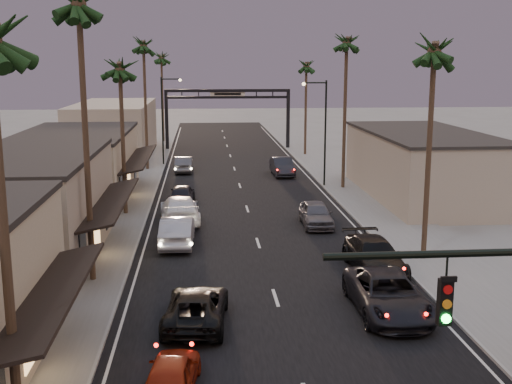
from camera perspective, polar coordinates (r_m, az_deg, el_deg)
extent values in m
plane|color=slate|center=(49.52, -1.04, -0.74)|extent=(200.00, 200.00, 0.00)
cube|color=black|center=(54.41, -1.39, 0.37)|extent=(14.00, 120.00, 0.02)
cube|color=slate|center=(61.51, -10.67, 1.52)|extent=(5.00, 92.00, 0.12)
cube|color=slate|center=(62.49, 6.94, 1.79)|extent=(5.00, 92.00, 0.12)
cube|color=gray|center=(36.49, -20.31, -1.47)|extent=(8.00, 14.00, 5.50)
cube|color=tan|center=(51.85, -15.70, 2.19)|extent=(8.00, 16.00, 5.00)
cube|color=gray|center=(74.32, -12.46, 5.43)|extent=(8.00, 20.00, 6.00)
cube|color=gray|center=(51.88, 14.58, 2.26)|extent=(8.00, 18.00, 5.00)
cube|color=black|center=(14.16, 16.43, -9.36)|extent=(0.28, 0.22, 1.00)
cube|color=black|center=(78.71, -7.94, 6.28)|extent=(0.40, 0.40, 7.00)
cube|color=black|center=(79.32, 2.86, 6.41)|extent=(0.40, 0.40, 7.00)
cube|color=black|center=(78.43, -2.55, 8.99)|extent=(15.20, 0.35, 0.35)
cube|color=black|center=(78.47, -2.54, 8.41)|extent=(15.20, 0.30, 0.30)
cube|color=beige|center=(78.43, -2.54, 8.70)|extent=(4.20, 0.12, 1.00)
cylinder|color=black|center=(54.63, 6.18, 5.13)|extent=(0.16, 0.16, 9.00)
cylinder|color=black|center=(54.14, 5.22, 9.65)|extent=(2.00, 0.12, 0.12)
sphere|color=#FFD899|center=(54.00, 4.27, 9.56)|extent=(0.30, 0.30, 0.30)
cylinder|color=black|center=(66.68, -8.32, 6.21)|extent=(0.16, 0.16, 9.00)
cylinder|color=black|center=(66.38, -7.56, 9.93)|extent=(2.00, 0.12, 0.12)
sphere|color=#FFD899|center=(66.35, -6.77, 9.86)|extent=(0.30, 0.30, 0.30)
cylinder|color=#38281C|center=(18.78, -21.42, -4.69)|extent=(0.28, 0.28, 11.00)
cylinder|color=#38281C|center=(31.02, -14.86, 3.73)|extent=(0.28, 0.28, 13.00)
cylinder|color=#38281C|center=(44.95, -11.74, 4.24)|extent=(0.28, 0.28, 10.00)
sphere|color=black|center=(44.62, -12.04, 11.39)|extent=(3.20, 3.20, 3.20)
cylinder|color=#38281C|center=(63.68, -9.79, 7.28)|extent=(0.28, 0.28, 12.00)
sphere|color=black|center=(63.56, -9.99, 13.22)|extent=(3.20, 3.20, 3.20)
cylinder|color=#38281C|center=(34.74, 15.09, 2.85)|extent=(0.28, 0.28, 11.00)
sphere|color=black|center=(34.40, 15.62, 12.94)|extent=(3.20, 3.20, 3.20)
cylinder|color=#38281C|center=(53.80, 7.89, 6.59)|extent=(0.28, 0.28, 12.00)
sphere|color=black|center=(53.65, 8.09, 13.63)|extent=(3.20, 3.20, 3.20)
cylinder|color=#38281C|center=(73.46, 4.44, 7.16)|extent=(0.28, 0.28, 10.00)
sphere|color=black|center=(73.25, 4.51, 11.53)|extent=(3.20, 3.20, 3.20)
cylinder|color=#38281C|center=(86.59, -8.31, 8.06)|extent=(0.28, 0.28, 11.00)
sphere|color=black|center=(86.45, -8.43, 12.09)|extent=(3.20, 3.20, 3.20)
imported|color=maroon|center=(21.46, -7.53, -15.79)|extent=(2.03, 4.12, 1.35)
imported|color=black|center=(26.51, -5.33, -10.16)|extent=(2.88, 5.40, 1.45)
imported|color=#A7A7AC|center=(37.58, -7.01, -3.44)|extent=(1.97, 5.27, 1.72)
imported|color=white|center=(42.92, -6.79, -1.53)|extent=(2.96, 6.26, 1.76)
imported|color=black|center=(48.48, -6.60, -0.18)|extent=(2.01, 4.48, 1.50)
imported|color=#48484D|center=(62.52, -6.43, 2.46)|extent=(1.65, 4.64, 1.52)
imported|color=black|center=(28.00, 11.62, -8.89)|extent=(2.82, 6.09, 1.69)
imported|color=black|center=(33.26, 10.48, -5.59)|extent=(2.55, 5.78, 1.65)
imported|color=#504F55|center=(41.83, 5.34, -1.96)|extent=(1.97, 4.71, 1.60)
imported|color=black|center=(60.37, 2.35, 2.28)|extent=(1.97, 5.15, 1.68)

